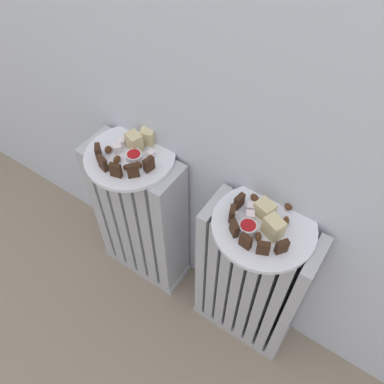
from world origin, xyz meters
The scene contains 37 objects.
ground_plane centered at (0.00, 0.00, 0.00)m, with size 6.00×6.00×0.00m, color gray.
radiator_left centered at (-0.20, 0.28, 0.28)m, with size 0.31×0.13×0.57m.
radiator_right centered at (0.20, 0.28, 0.28)m, with size 0.31×0.13×0.57m.
plate_left centered at (-0.20, 0.28, 0.57)m, with size 0.25×0.25×0.01m, color white.
plate_right centered at (0.20, 0.28, 0.57)m, with size 0.25×0.25×0.01m, color white.
dark_cake_slice_left_0 centered at (-0.26, 0.23, 0.60)m, with size 0.03×0.01×0.04m, color #382114.
dark_cake_slice_left_1 centered at (-0.23, 0.20, 0.60)m, with size 0.03×0.01×0.04m, color #382114.
dark_cake_slice_left_2 centered at (-0.18, 0.20, 0.60)m, with size 0.03×0.01×0.04m, color #382114.
dark_cake_slice_left_3 centered at (-0.14, 0.23, 0.60)m, with size 0.03×0.01×0.04m, color #382114.
dark_cake_slice_left_4 centered at (-0.12, 0.27, 0.60)m, with size 0.03×0.01×0.04m, color #382114.
marble_cake_slice_left_0 centered at (-0.20, 0.31, 0.61)m, with size 0.04×0.03×0.05m, color beige.
marble_cake_slice_left_1 centered at (-0.19, 0.34, 0.60)m, with size 0.04×0.03×0.05m, color beige.
turkish_delight_left_0 centered at (-0.25, 0.30, 0.59)m, with size 0.02×0.02×0.02m, color white.
turkish_delight_left_1 centered at (-0.15, 0.31, 0.59)m, with size 0.02×0.02×0.02m, color white.
turkish_delight_left_2 centered at (-0.24, 0.27, 0.59)m, with size 0.02×0.02×0.02m, color white.
turkish_delight_left_3 centered at (-0.24, 0.32, 0.59)m, with size 0.02×0.02×0.02m, color white.
medjool_date_left_0 centered at (-0.15, 0.26, 0.59)m, with size 0.02×0.02×0.02m, color #4C2814.
medjool_date_left_1 centered at (-0.21, 0.24, 0.59)m, with size 0.03×0.02×0.02m, color #4C2814.
medjool_date_left_2 centered at (-0.17, 0.23, 0.59)m, with size 0.02×0.02×0.02m, color #4C2814.
medjool_date_left_3 centered at (-0.26, 0.26, 0.59)m, with size 0.03×0.02×0.02m, color #4C2814.
jam_bowl_left centered at (-0.18, 0.27, 0.59)m, with size 0.04×0.04×0.02m.
dark_cake_slice_right_0 centered at (0.13, 0.29, 0.60)m, with size 0.03×0.01×0.04m, color #382114.
dark_cake_slice_right_1 centered at (0.13, 0.25, 0.60)m, with size 0.03×0.01×0.04m, color #382114.
dark_cake_slice_right_2 centered at (0.16, 0.22, 0.60)m, with size 0.03×0.01×0.04m, color #382114.
dark_cake_slice_right_3 centered at (0.19, 0.20, 0.60)m, with size 0.03×0.01×0.04m, color #382114.
dark_cake_slice_right_4 centered at (0.23, 0.21, 0.60)m, with size 0.03×0.01×0.04m, color #382114.
dark_cake_slice_right_5 centered at (0.27, 0.23, 0.60)m, with size 0.03×0.01×0.04m, color #382114.
marble_cake_slice_right_0 centered at (0.23, 0.27, 0.60)m, with size 0.04×0.03×0.05m, color beige.
marble_cake_slice_right_1 centered at (0.19, 0.31, 0.60)m, with size 0.04×0.04×0.04m, color beige.
turkish_delight_right_0 centered at (0.17, 0.28, 0.59)m, with size 0.02×0.02×0.02m, color white.
turkish_delight_right_1 centered at (0.16, 0.30, 0.59)m, with size 0.02×0.02×0.02m, color white.
medjool_date_right_0 centered at (0.23, 0.35, 0.59)m, with size 0.02×0.02×0.02m, color #4C2814.
medjool_date_right_1 centered at (0.21, 0.24, 0.59)m, with size 0.02×0.01×0.02m, color #4C2814.
medjool_date_right_2 centered at (0.24, 0.31, 0.59)m, with size 0.03×0.01×0.02m, color #4C2814.
medjool_date_right_3 centered at (0.15, 0.33, 0.59)m, with size 0.03×0.02×0.01m, color #4C2814.
jam_bowl_right centered at (0.18, 0.24, 0.59)m, with size 0.04×0.04×0.02m.
fork centered at (-0.16, 0.30, 0.58)m, with size 0.06×0.09×0.00m.
Camera 1 is at (0.35, -0.24, 1.33)m, focal length 36.60 mm.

